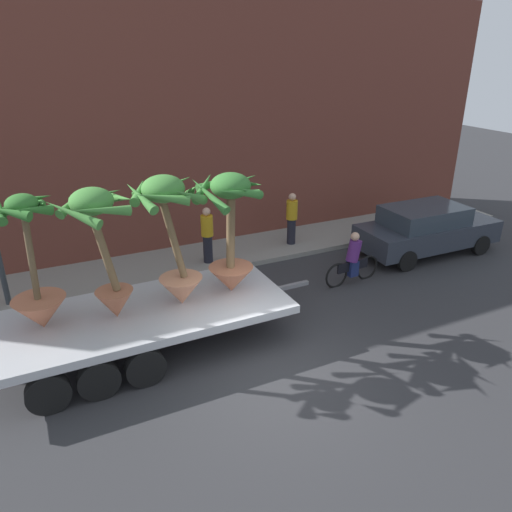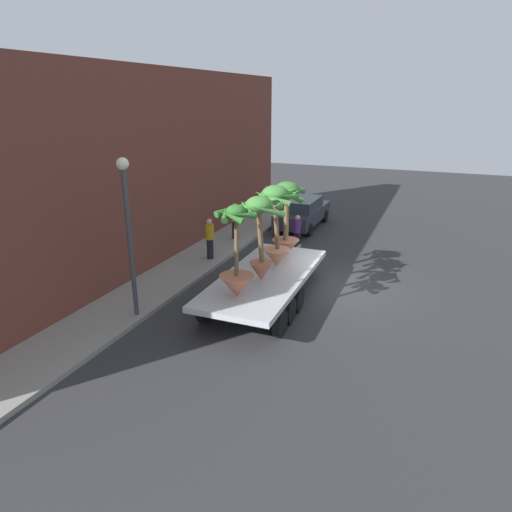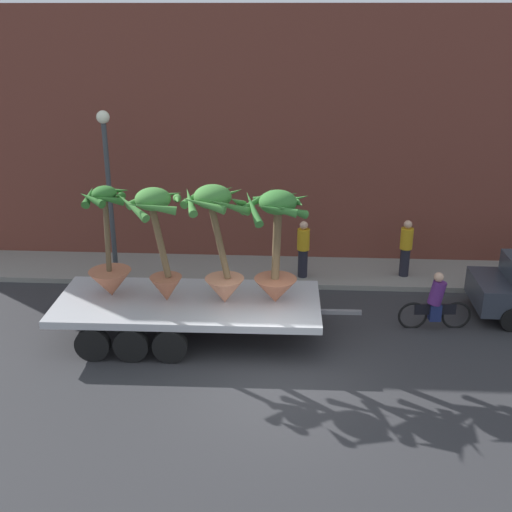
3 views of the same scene
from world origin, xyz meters
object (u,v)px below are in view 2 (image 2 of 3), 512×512
(cyclist, at_px, (297,233))
(street_lamp, at_px, (128,218))
(potted_palm_front, at_px, (286,218))
(flatbed_trailer, at_px, (263,283))
(potted_palm_rear, at_px, (237,264))
(potted_palm_middle, at_px, (276,223))
(pedestrian_far_left, at_px, (210,238))
(potted_palm_extra, at_px, (260,233))
(pedestrian_near_gate, at_px, (235,220))
(parked_car, at_px, (302,212))

(cyclist, height_order, street_lamp, street_lamp)
(potted_palm_front, bearing_deg, flatbed_trailer, -179.28)
(potted_palm_front, bearing_deg, potted_palm_rear, 178.09)
(potted_palm_middle, bearing_deg, flatbed_trailer, 175.51)
(street_lamp, bearing_deg, potted_palm_middle, -44.01)
(pedestrian_far_left, bearing_deg, potted_palm_extra, -133.35)
(potted_palm_front, xyz_separation_m, street_lamp, (-4.78, 3.23, 0.81))
(pedestrian_near_gate, bearing_deg, street_lamp, -176.31)
(flatbed_trailer, distance_m, potted_palm_front, 2.87)
(potted_palm_rear, xyz_separation_m, potted_palm_middle, (2.67, -0.24, 0.58))
(cyclist, relative_size, street_lamp, 0.38)
(potted_palm_rear, bearing_deg, pedestrian_near_gate, 25.35)
(potted_palm_middle, relative_size, street_lamp, 0.60)
(potted_palm_extra, bearing_deg, potted_palm_front, 1.93)
(flatbed_trailer, bearing_deg, potted_palm_rear, 174.36)
(flatbed_trailer, height_order, pedestrian_near_gate, pedestrian_near_gate)
(parked_car, bearing_deg, potted_palm_middle, -169.15)
(pedestrian_near_gate, distance_m, street_lamp, 8.77)
(flatbed_trailer, height_order, cyclist, cyclist)
(potted_palm_extra, bearing_deg, pedestrian_near_gate, 31.12)
(potted_palm_extra, bearing_deg, pedestrian_far_left, 46.65)
(potted_palm_rear, bearing_deg, street_lamp, 104.19)
(potted_palm_extra, bearing_deg, parked_car, 9.27)
(flatbed_trailer, distance_m, potted_palm_middle, 2.05)
(potted_palm_middle, relative_size, parked_car, 0.63)
(pedestrian_far_left, bearing_deg, potted_palm_rear, -144.17)
(potted_palm_rear, relative_size, pedestrian_far_left, 1.61)
(potted_palm_middle, bearing_deg, potted_palm_rear, 174.80)
(pedestrian_near_gate, bearing_deg, pedestrian_far_left, -175.21)
(cyclist, distance_m, street_lamp, 9.45)
(potted_palm_extra, height_order, street_lamp, street_lamp)
(potted_palm_extra, xyz_separation_m, pedestrian_far_left, (3.41, 3.62, -1.57))
(cyclist, bearing_deg, potted_palm_front, -169.06)
(flatbed_trailer, relative_size, potted_palm_rear, 2.67)
(cyclist, height_order, pedestrian_far_left, pedestrian_far_left)
(parked_car, bearing_deg, potted_palm_extra, -170.73)
(potted_palm_front, distance_m, pedestrian_far_left, 3.85)
(flatbed_trailer, distance_m, potted_palm_rear, 2.05)
(pedestrian_far_left, bearing_deg, street_lamp, -176.92)
(potted_palm_middle, bearing_deg, pedestrian_far_left, 60.90)
(street_lamp, bearing_deg, pedestrian_far_left, 3.08)
(potted_palm_rear, height_order, potted_palm_middle, potted_palm_middle)
(cyclist, distance_m, parked_car, 3.46)
(potted_palm_extra, distance_m, cyclist, 7.02)
(potted_palm_front, height_order, cyclist, potted_palm_front)
(pedestrian_far_left, relative_size, street_lamp, 0.35)
(potted_palm_rear, distance_m, potted_palm_middle, 2.75)
(flatbed_trailer, height_order, potted_palm_rear, potted_palm_rear)
(potted_palm_front, bearing_deg, potted_palm_extra, -178.07)
(street_lamp, bearing_deg, flatbed_trailer, -53.26)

